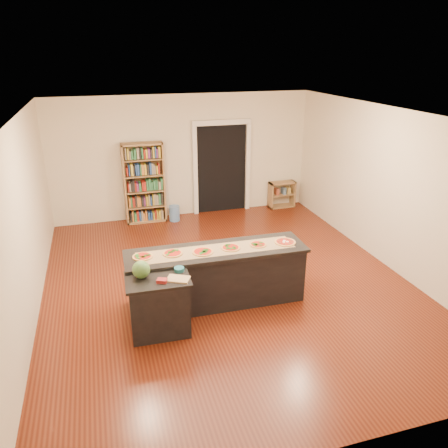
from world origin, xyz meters
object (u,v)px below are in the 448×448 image
object	(u,v)px
low_shelf	(282,194)
bookshelf	(144,183)
kitchen_island	(217,276)
watermelon	(141,270)
side_counter	(159,305)
waste_bin	(174,213)

from	to	relation	value
low_shelf	bookshelf	bearing A→B (deg)	-179.62
kitchen_island	watermelon	bearing A→B (deg)	-157.43
low_shelf	side_counter	bearing A→B (deg)	-130.45
kitchen_island	bookshelf	world-z (taller)	bookshelf
low_shelf	watermelon	world-z (taller)	watermelon
waste_bin	watermelon	xyz separation A→B (m)	(-1.17, -4.11, 0.80)
side_counter	bookshelf	xyz separation A→B (m)	(0.34, 4.34, 0.48)
low_shelf	waste_bin	xyz separation A→B (m)	(-2.76, -0.19, -0.15)
side_counter	waste_bin	xyz separation A→B (m)	(0.97, 4.18, -0.25)
kitchen_island	side_counter	xyz separation A→B (m)	(-0.97, -0.52, -0.02)
watermelon	low_shelf	bearing A→B (deg)	47.64
bookshelf	low_shelf	distance (m)	3.43
bookshelf	kitchen_island	bearing A→B (deg)	-80.71
bookshelf	low_shelf	bearing A→B (deg)	0.38
kitchen_island	watermelon	world-z (taller)	watermelon
side_counter	waste_bin	world-z (taller)	side_counter
kitchen_island	watermelon	size ratio (longest dim) A/B	11.35
kitchen_island	waste_bin	distance (m)	3.67
kitchen_island	waste_bin	bearing A→B (deg)	91.26
low_shelf	watermelon	distance (m)	5.86
kitchen_island	low_shelf	size ratio (longest dim) A/B	4.23
side_counter	watermelon	distance (m)	0.58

